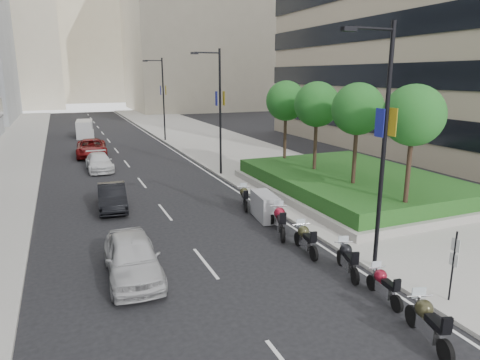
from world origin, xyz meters
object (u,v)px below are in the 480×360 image
motorcycle_3 (305,239)px  car_c (99,162)px  motorcycle_5 (265,206)px  motorcycle_0 (428,322)px  motorcycle_4 (280,221)px  lamp_post_0 (381,138)px  lamp_post_2 (162,95)px  car_d (91,148)px  parking_sign (453,263)px  delivery_van (85,129)px  motorcycle_2 (347,259)px  car_a (132,257)px  motorcycle_1 (384,285)px  motorcycle_6 (244,197)px  car_b (112,197)px  lamp_post_1 (218,106)px

motorcycle_3 → car_c: car_c is taller
motorcycle_5 → car_c: size_ratio=0.52×
motorcycle_0 → motorcycle_4: 8.91m
lamp_post_0 → motorcycle_0: (-1.60, -4.27, -4.45)m
lamp_post_2 → motorcycle_4: 30.72m
lamp_post_0 → lamp_post_2: bearing=90.0°
motorcycle_3 → car_d: bearing=21.4°
parking_sign → delivery_van: size_ratio=0.52×
motorcycle_2 → car_a: car_a is taller
motorcycle_1 → car_d: 31.41m
parking_sign → delivery_van: 45.81m
motorcycle_0 → delivery_van: delivery_van is taller
lamp_post_0 → motorcycle_5: 8.26m
motorcycle_6 → car_b: 7.30m
parking_sign → motorcycle_1: parking_sign is taller
lamp_post_2 → car_b: 25.10m
lamp_post_0 → motorcycle_5: (-1.15, 6.89, -4.39)m
lamp_post_2 → motorcycle_2: lamp_post_2 is taller
motorcycle_1 → car_b: bearing=35.1°
motorcycle_5 → delivery_van: (-6.72, 35.11, 0.24)m
motorcycle_5 → motorcycle_6: motorcycle_5 is taller
motorcycle_3 → delivery_van: 40.14m
motorcycle_6 → car_a: car_a is taller
lamp_post_0 → car_c: size_ratio=1.99×
car_a → delivery_van: size_ratio=0.97×
motorcycle_3 → motorcycle_4: (0.01, 2.26, 0.07)m
motorcycle_1 → car_d: size_ratio=0.35×
lamp_post_1 → car_b: bearing=-146.9°
motorcycle_6 → motorcycle_4: bearing=-164.4°
lamp_post_2 → motorcycle_4: (-1.46, -30.37, -4.40)m
lamp_post_0 → lamp_post_1: size_ratio=1.00×
motorcycle_2 → car_d: bearing=31.1°
motorcycle_3 → car_b: size_ratio=0.53×
lamp_post_1 → motorcycle_2: 17.54m
car_a → motorcycle_5: bearing=31.1°
motorcycle_1 → delivery_van: delivery_van is taller
lamp_post_1 → car_d: (-8.07, 11.67, -4.29)m
lamp_post_2 → motorcycle_0: lamp_post_2 is taller
parking_sign → motorcycle_4: (-2.12, 7.63, -0.80)m
car_d → parking_sign: bearing=-71.1°
lamp_post_1 → motorcycle_3: lamp_post_1 is taller
motorcycle_2 → lamp_post_2: bearing=15.6°
car_d → car_a: bearing=-87.4°
lamp_post_1 → motorcycle_0: size_ratio=3.96×
car_c → car_d: size_ratio=0.81×
lamp_post_2 → parking_sign: 38.18m
motorcycle_1 → car_c: car_c is taller
motorcycle_4 → delivery_van: bearing=29.9°
parking_sign → lamp_post_2: bearing=91.0°
car_a → delivery_van: (0.59, 39.14, 0.12)m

